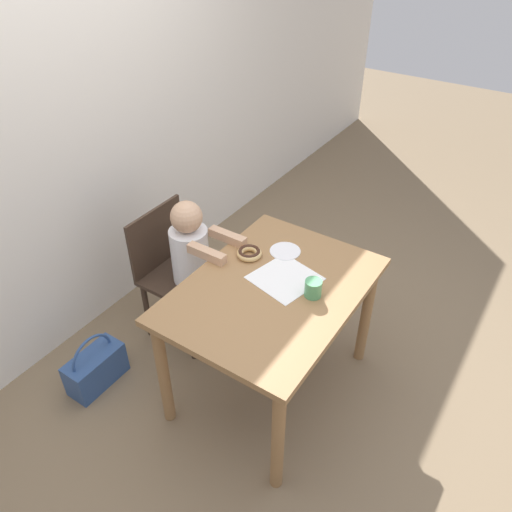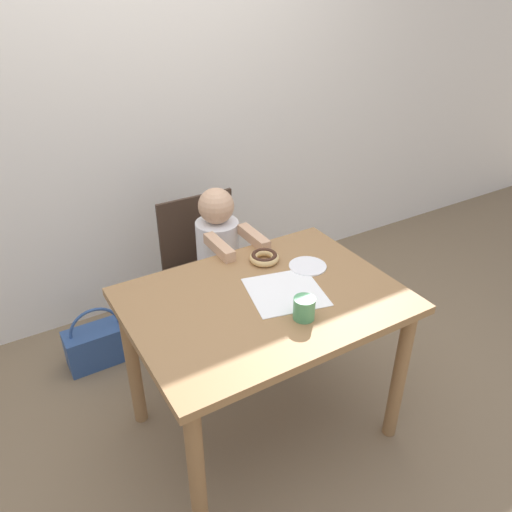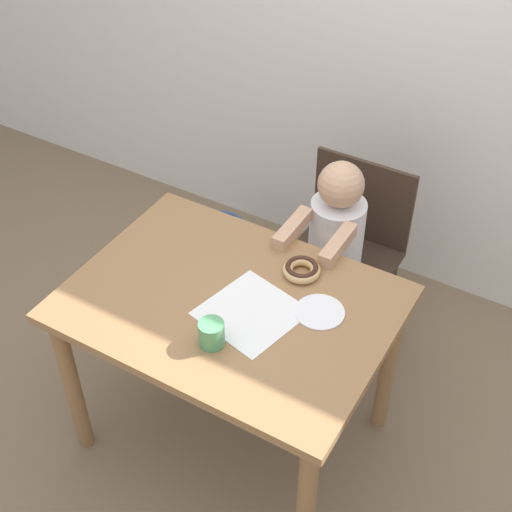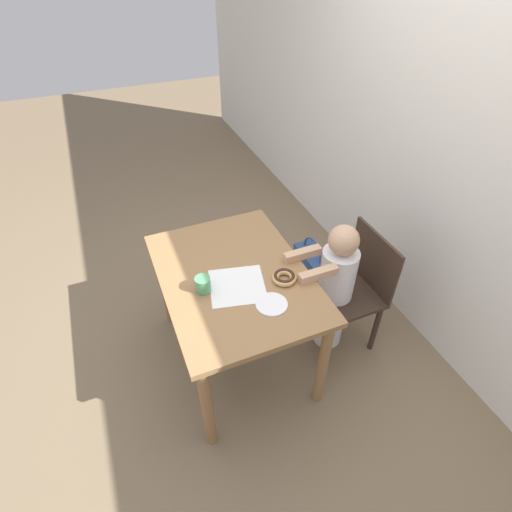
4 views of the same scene
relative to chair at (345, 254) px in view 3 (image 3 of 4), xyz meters
The scene contains 10 objects.
ground_plane 0.86m from the chair, 98.17° to the right, with size 12.00×12.00×0.00m, color #7A664C.
wall_back 0.98m from the chair, 100.92° to the left, with size 8.00×0.05×2.50m.
dining_table 0.76m from the chair, 98.17° to the right, with size 1.07×0.79×0.73m.
chair is the anchor object (origin of this frame).
child_figure 0.13m from the chair, 90.00° to the right, with size 0.23×0.43×0.95m.
donut 0.59m from the chair, 85.43° to the right, with size 0.13×0.13×0.04m.
napkin 0.80m from the chair, 91.13° to the right, with size 0.35×0.35×0.00m.
handbag 0.72m from the chair, behind, with size 0.34×0.16×0.35m.
cup 0.98m from the chair, 93.19° to the right, with size 0.08×0.08×0.09m.
plate 0.72m from the chair, 74.28° to the right, with size 0.16×0.16×0.01m.
Camera 3 is at (0.93, -1.42, 2.39)m, focal length 50.00 mm.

